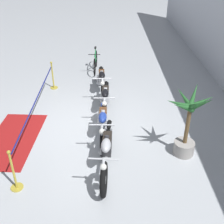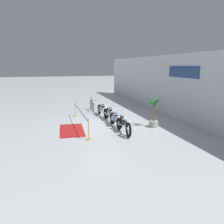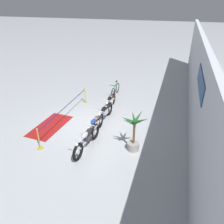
{
  "view_description": "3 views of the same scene",
  "coord_description": "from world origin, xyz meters",
  "px_view_note": "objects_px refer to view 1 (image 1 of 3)",
  "views": [
    {
      "loc": [
        7.11,
        0.72,
        4.68
      ],
      "look_at": [
        0.26,
        0.82,
        0.57
      ],
      "focal_mm": 45.0,
      "sensor_mm": 36.0,
      "label": 1
    },
    {
      "loc": [
        12.39,
        -3.09,
        3.49
      ],
      "look_at": [
        0.78,
        0.35,
        0.89
      ],
      "focal_mm": 35.0,
      "sensor_mm": 36.0,
      "label": 2
    },
    {
      "loc": [
        9.17,
        4.05,
        6.0
      ],
      "look_at": [
        -0.26,
        1.15,
        0.81
      ],
      "focal_mm": 35.0,
      "sensor_mm": 36.0,
      "label": 3
    }
  ],
  "objects_px": {
    "motorcycle_black_1": "(105,100)",
    "stanchion_mid_left": "(14,176)",
    "bicycle": "(95,62)",
    "motorcycle_black_0": "(102,81)",
    "potted_palm_left_of_row": "(187,125)",
    "floor_banner": "(13,139)",
    "stanchion_far_left": "(45,89)",
    "motorcycle_silver_3": "(107,152)",
    "motorcycle_blue_2": "(103,123)"
  },
  "relations": [
    {
      "from": "motorcycle_black_0",
      "to": "motorcycle_blue_2",
      "type": "height_order",
      "value": "motorcycle_black_0"
    },
    {
      "from": "motorcycle_black_1",
      "to": "motorcycle_silver_3",
      "type": "bearing_deg",
      "value": 0.99
    },
    {
      "from": "bicycle",
      "to": "potted_palm_left_of_row",
      "type": "distance_m",
      "value": 6.14
    },
    {
      "from": "stanchion_mid_left",
      "to": "potted_palm_left_of_row",
      "type": "bearing_deg",
      "value": 106.23
    },
    {
      "from": "motorcycle_black_0",
      "to": "stanchion_mid_left",
      "type": "xyz_separation_m",
      "value": [
        4.64,
        -1.82,
        -0.11
      ]
    },
    {
      "from": "motorcycle_blue_2",
      "to": "motorcycle_silver_3",
      "type": "height_order",
      "value": "motorcycle_silver_3"
    },
    {
      "from": "motorcycle_black_0",
      "to": "bicycle",
      "type": "relative_size",
      "value": 1.3
    },
    {
      "from": "motorcycle_black_0",
      "to": "potted_palm_left_of_row",
      "type": "distance_m",
      "value": 4.12
    },
    {
      "from": "motorcycle_black_1",
      "to": "bicycle",
      "type": "xyz_separation_m",
      "value": [
        -3.53,
        -0.45,
        -0.09
      ]
    },
    {
      "from": "potted_palm_left_of_row",
      "to": "stanchion_far_left",
      "type": "distance_m",
      "value": 4.7
    },
    {
      "from": "motorcycle_black_1",
      "to": "potted_palm_left_of_row",
      "type": "relative_size",
      "value": 1.2
    },
    {
      "from": "motorcycle_silver_3",
      "to": "floor_banner",
      "type": "relative_size",
      "value": 0.92
    },
    {
      "from": "motorcycle_blue_2",
      "to": "stanchion_mid_left",
      "type": "height_order",
      "value": "stanchion_mid_left"
    },
    {
      "from": "floor_banner",
      "to": "potted_palm_left_of_row",
      "type": "bearing_deg",
      "value": 85.31
    },
    {
      "from": "motorcycle_silver_3",
      "to": "potted_palm_left_of_row",
      "type": "height_order",
      "value": "potted_palm_left_of_row"
    },
    {
      "from": "motorcycle_blue_2",
      "to": "stanchion_far_left",
      "type": "xyz_separation_m",
      "value": [
        -1.74,
        -1.9,
        0.19
      ]
    },
    {
      "from": "motorcycle_black_0",
      "to": "floor_banner",
      "type": "distance_m",
      "value": 3.75
    },
    {
      "from": "stanchion_mid_left",
      "to": "floor_banner",
      "type": "height_order",
      "value": "stanchion_mid_left"
    },
    {
      "from": "floor_banner",
      "to": "stanchion_mid_left",
      "type": "bearing_deg",
      "value": 22.16
    },
    {
      "from": "motorcycle_silver_3",
      "to": "potted_palm_left_of_row",
      "type": "distance_m",
      "value": 2.09
    },
    {
      "from": "motorcycle_black_0",
      "to": "stanchion_far_left",
      "type": "bearing_deg",
      "value": -61.13
    },
    {
      "from": "motorcycle_black_0",
      "to": "bicycle",
      "type": "xyz_separation_m",
      "value": [
        -2.12,
        -0.31,
        -0.08
      ]
    },
    {
      "from": "potted_palm_left_of_row",
      "to": "stanchion_far_left",
      "type": "relative_size",
      "value": 0.36
    },
    {
      "from": "stanchion_mid_left",
      "to": "motorcycle_blue_2",
      "type": "bearing_deg",
      "value": 134.99
    },
    {
      "from": "floor_banner",
      "to": "motorcycle_black_0",
      "type": "bearing_deg",
      "value": 142.66
    },
    {
      "from": "motorcycle_black_1",
      "to": "bicycle",
      "type": "relative_size",
      "value": 1.29
    },
    {
      "from": "motorcycle_black_1",
      "to": "bicycle",
      "type": "bearing_deg",
      "value": -172.8
    },
    {
      "from": "motorcycle_blue_2",
      "to": "potted_palm_left_of_row",
      "type": "distance_m",
      "value": 2.25
    },
    {
      "from": "potted_palm_left_of_row",
      "to": "motorcycle_black_1",
      "type": "bearing_deg",
      "value": -135.63
    },
    {
      "from": "potted_palm_left_of_row",
      "to": "motorcycle_black_0",
      "type": "bearing_deg",
      "value": -148.15
    },
    {
      "from": "stanchion_far_left",
      "to": "stanchion_mid_left",
      "type": "bearing_deg",
      "value": 0.0
    },
    {
      "from": "floor_banner",
      "to": "bicycle",
      "type": "bearing_deg",
      "value": 160.26
    },
    {
      "from": "motorcycle_black_1",
      "to": "stanchion_mid_left",
      "type": "xyz_separation_m",
      "value": [
        3.23,
        -1.96,
        -0.11
      ]
    },
    {
      "from": "motorcycle_black_1",
      "to": "motorcycle_blue_2",
      "type": "distance_m",
      "value": 1.33
    },
    {
      "from": "stanchion_mid_left",
      "to": "floor_banner",
      "type": "bearing_deg",
      "value": -161.43
    },
    {
      "from": "motorcycle_black_0",
      "to": "potted_palm_left_of_row",
      "type": "height_order",
      "value": "potted_palm_left_of_row"
    },
    {
      "from": "bicycle",
      "to": "floor_banner",
      "type": "xyz_separation_m",
      "value": [
        4.93,
        -2.13,
        -0.38
      ]
    },
    {
      "from": "potted_palm_left_of_row",
      "to": "stanchion_mid_left",
      "type": "relative_size",
      "value": 1.77
    },
    {
      "from": "motorcycle_black_1",
      "to": "stanchion_far_left",
      "type": "xyz_separation_m",
      "value": [
        -0.41,
        -1.96,
        0.18
      ]
    },
    {
      "from": "potted_palm_left_of_row",
      "to": "floor_banner",
      "type": "xyz_separation_m",
      "value": [
        -0.67,
        -4.6,
        -0.87
      ]
    },
    {
      "from": "bicycle",
      "to": "motorcycle_silver_3",
      "type": "bearing_deg",
      "value": 4.59
    },
    {
      "from": "motorcycle_black_1",
      "to": "stanchion_mid_left",
      "type": "distance_m",
      "value": 3.78
    },
    {
      "from": "motorcycle_blue_2",
      "to": "stanchion_far_left",
      "type": "relative_size",
      "value": 0.42
    },
    {
      "from": "motorcycle_silver_3",
      "to": "stanchion_far_left",
      "type": "distance_m",
      "value": 3.61
    },
    {
      "from": "motorcycle_silver_3",
      "to": "floor_banner",
      "type": "xyz_separation_m",
      "value": [
        -1.19,
        -2.62,
        -0.48
      ]
    },
    {
      "from": "potted_palm_left_of_row",
      "to": "stanchion_far_left",
      "type": "xyz_separation_m",
      "value": [
        -2.47,
        -3.98,
        -0.22
      ]
    },
    {
      "from": "bicycle",
      "to": "floor_banner",
      "type": "distance_m",
      "value": 5.38
    },
    {
      "from": "floor_banner",
      "to": "stanchion_far_left",
      "type": "bearing_deg",
      "value": 164.79
    },
    {
      "from": "motorcycle_black_1",
      "to": "motorcycle_black_0",
      "type": "bearing_deg",
      "value": -174.44
    },
    {
      "from": "motorcycle_blue_2",
      "to": "bicycle",
      "type": "xyz_separation_m",
      "value": [
        -4.86,
        -0.39,
        -0.08
      ]
    }
  ]
}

